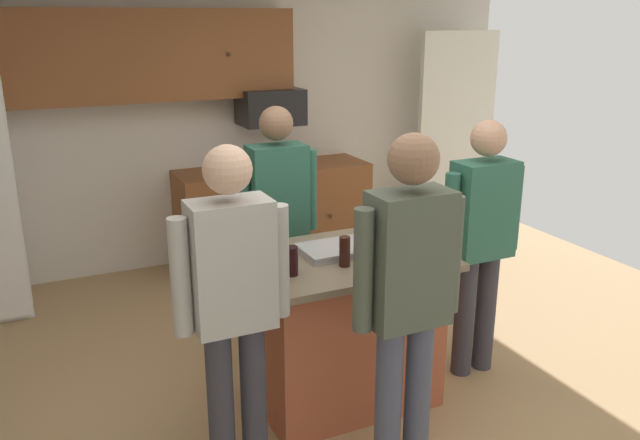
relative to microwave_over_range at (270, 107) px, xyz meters
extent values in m
plane|color=tan|center=(-0.60, -2.50, -1.45)|extent=(7.04, 7.04, 0.00)
cube|color=silver|center=(-0.60, 0.30, -0.15)|extent=(6.40, 0.10, 2.60)
cube|color=white|center=(2.00, -0.10, -0.35)|extent=(0.90, 0.06, 2.00)
cube|color=brown|center=(-1.00, 0.10, 0.47)|extent=(2.40, 0.35, 0.75)
sphere|color=#4C3823|center=(-0.40, -0.09, 0.48)|extent=(0.04, 0.04, 0.04)
cube|color=brown|center=(0.00, -0.02, -1.00)|extent=(1.80, 0.60, 0.90)
sphere|color=#4C3823|center=(0.45, -0.33, -1.00)|extent=(0.04, 0.04, 0.04)
cube|color=black|center=(0.00, 0.00, 0.00)|extent=(0.56, 0.40, 0.32)
cube|color=#AD5638|center=(-0.51, -2.44, -1.01)|extent=(1.02, 0.71, 0.88)
cube|color=#756651|center=(-0.51, -2.44, -0.55)|extent=(1.16, 0.85, 0.04)
cylinder|color=#383842|center=(-1.38, -2.85, -1.04)|extent=(0.13, 0.13, 0.83)
cylinder|color=#383842|center=(-1.21, -2.85, -1.04)|extent=(0.13, 0.13, 0.83)
cube|color=#B7B7B2|center=(-1.30, -2.85, -0.31)|extent=(0.38, 0.22, 0.62)
sphere|color=beige|center=(-1.30, -2.85, 0.14)|extent=(0.22, 0.22, 0.22)
cylinder|color=#B7B7B2|center=(-1.54, -2.85, -0.33)|extent=(0.09, 0.09, 0.56)
cylinder|color=#B7B7B2|center=(-1.06, -2.85, -0.33)|extent=(0.09, 0.09, 0.56)
cylinder|color=#383842|center=(-0.69, -1.67, -1.04)|extent=(0.13, 0.13, 0.82)
cylinder|color=#383842|center=(-0.52, -1.67, -1.04)|extent=(0.13, 0.13, 0.82)
cube|color=#2D6651|center=(-0.60, -1.67, -0.32)|extent=(0.38, 0.22, 0.62)
sphere|color=#8C664C|center=(-0.60, -1.67, 0.13)|extent=(0.22, 0.22, 0.22)
cylinder|color=#2D6651|center=(-0.84, -1.67, -0.34)|extent=(0.09, 0.09, 0.55)
cylinder|color=#2D6651|center=(-0.36, -1.67, -0.34)|extent=(0.09, 0.09, 0.55)
cylinder|color=#4C5166|center=(-0.65, -3.21, -1.02)|extent=(0.13, 0.13, 0.85)
cylinder|color=#4C5166|center=(-0.48, -3.21, -1.02)|extent=(0.13, 0.13, 0.85)
cube|color=#4C5647|center=(-0.56, -3.21, -0.27)|extent=(0.38, 0.22, 0.64)
sphere|color=#8C664C|center=(-0.56, -3.21, 0.19)|extent=(0.23, 0.23, 0.23)
cylinder|color=#4C5647|center=(-0.80, -3.21, -0.29)|extent=(0.09, 0.09, 0.58)
cylinder|color=#4C5647|center=(-0.32, -3.21, -0.29)|extent=(0.09, 0.09, 0.58)
cylinder|color=#383842|center=(0.33, -2.52, -1.05)|extent=(0.13, 0.13, 0.80)
cylinder|color=#383842|center=(0.50, -2.52, -1.05)|extent=(0.13, 0.13, 0.80)
cube|color=#2D6651|center=(0.41, -2.52, -0.35)|extent=(0.38, 0.22, 0.60)
sphere|color=tan|center=(0.41, -2.52, 0.09)|extent=(0.22, 0.22, 0.22)
cylinder|color=#2D6651|center=(0.17, -2.52, -0.37)|extent=(0.09, 0.09, 0.54)
cylinder|color=#2D6651|center=(0.65, -2.52, -0.37)|extent=(0.09, 0.09, 0.54)
cylinder|color=#4C6B99|center=(-0.42, -2.59, -0.47)|extent=(0.08, 0.08, 0.11)
torus|color=#4C6B99|center=(-0.36, -2.59, -0.47)|extent=(0.06, 0.01, 0.06)
cylinder|color=black|center=(-0.22, -2.39, -0.46)|extent=(0.06, 0.06, 0.14)
cylinder|color=black|center=(-0.89, -2.58, -0.45)|extent=(0.07, 0.07, 0.16)
cylinder|color=black|center=(-0.57, -2.59, -0.45)|extent=(0.06, 0.06, 0.17)
cylinder|color=black|center=(-0.93, -2.47, -0.46)|extent=(0.06, 0.06, 0.13)
cylinder|color=white|center=(-0.91, -2.35, -0.48)|extent=(0.09, 0.09, 0.10)
torus|color=white|center=(-0.85, -2.35, -0.47)|extent=(0.06, 0.01, 0.06)
cube|color=#B7B7BC|center=(-0.51, -2.38, -0.52)|extent=(0.44, 0.30, 0.02)
cube|color=#A8A8AD|center=(-0.51, -2.38, -0.50)|extent=(0.44, 0.30, 0.02)
camera|label=1|loc=(-2.13, -5.57, 0.79)|focal=36.70mm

